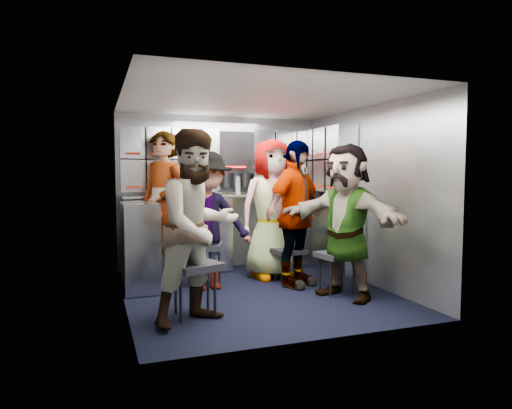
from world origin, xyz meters
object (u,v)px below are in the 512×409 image
object	(u,v)px
jump_seat_mid_left	(204,248)
attendant_arc_c	(272,209)
jump_seat_mid_right	(289,253)
jump_seat_near_right	(337,257)
jump_seat_near_left	(195,269)
attendant_arc_a	(198,227)
attendant_arc_d	(295,214)
attendant_arc_b	(207,221)
jump_seat_center	(266,241)
attendant_standing	(163,207)
attendant_arc_e	(346,221)

from	to	relation	value
jump_seat_mid_left	attendant_arc_c	xyz separation A→B (m)	(0.90, 0.10, 0.43)
jump_seat_mid_right	jump_seat_near_right	bearing A→B (deg)	-64.47
jump_seat_near_left	attendant_arc_a	size ratio (longest dim) A/B	0.31
attendant_arc_a	attendant_arc_d	size ratio (longest dim) A/B	1.00
attendant_arc_b	attendant_arc_c	xyz separation A→B (m)	(0.90, 0.28, 0.09)
jump_seat_center	attendant_arc_a	xyz separation A→B (m)	(-1.24, -1.59, 0.41)
jump_seat_center	attendant_arc_b	bearing A→B (deg)	-152.73
jump_seat_near_left	jump_seat_near_right	xyz separation A→B (m)	(1.64, 0.28, -0.04)
attendant_arc_b	attendant_standing	bearing A→B (deg)	134.08
jump_seat_near_left	attendant_arc_c	world-z (taller)	attendant_arc_c
attendant_arc_b	attendant_arc_c	size ratio (longest dim) A/B	0.90
jump_seat_near_left	jump_seat_mid_left	world-z (taller)	jump_seat_near_left
attendant_arc_a	attendant_arc_b	distance (m)	1.18
jump_seat_mid_right	jump_seat_near_left	bearing A→B (deg)	-145.90
jump_seat_near_right	attendant_arc_c	distance (m)	1.13
attendant_arc_a	jump_seat_mid_left	bearing A→B (deg)	52.13
jump_seat_near_right	attendant_standing	distance (m)	2.11
attendant_standing	jump_seat_near_right	bearing A→B (deg)	18.87
jump_seat_center	jump_seat_near_right	world-z (taller)	jump_seat_center
jump_seat_near_right	attendant_arc_c	size ratio (longest dim) A/B	0.26
attendant_arc_b	attendant_arc_a	bearing A→B (deg)	-104.96
attendant_standing	attendant_arc_c	distance (m)	1.33
attendant_arc_d	jump_seat_mid_left	bearing A→B (deg)	127.90
jump_seat_near_right	attendant_arc_b	bearing A→B (deg)	152.72
attendant_arc_d	jump_seat_mid_right	bearing A→B (deg)	59.88
attendant_standing	attendant_arc_b	bearing A→B (deg)	4.34
jump_seat_mid_left	jump_seat_near_left	bearing A→B (deg)	-107.08
jump_seat_mid_right	attendant_arc_c	size ratio (longest dim) A/B	0.23
attendant_standing	attendant_arc_a	distance (m)	1.59
jump_seat_mid_left	attendant_arc_c	size ratio (longest dim) A/B	0.31
jump_seat_mid_right	attendant_arc_e	distance (m)	0.97
jump_seat_near_right	jump_seat_mid_left	bearing A→B (deg)	146.76
jump_seat_near_left	jump_seat_mid_right	bearing A→B (deg)	34.10
attendant_standing	attendant_arc_e	size ratio (longest dim) A/B	1.11
jump_seat_near_right	attendant_arc_d	distance (m)	0.70
jump_seat_mid_left	attendant_standing	world-z (taller)	attendant_standing
attendant_standing	attendant_arc_a	world-z (taller)	attendant_standing
attendant_arc_d	attendant_arc_e	distance (m)	0.69
jump_seat_center	attendant_arc_b	world-z (taller)	attendant_arc_b
attendant_arc_d	attendant_arc_a	bearing A→B (deg)	-176.02
jump_seat_near_left	jump_seat_center	world-z (taller)	jump_seat_near_left
attendant_arc_a	attendant_arc_b	xyz separation A→B (m)	(0.35, 1.13, -0.07)
jump_seat_near_left	attendant_arc_a	distance (m)	0.45
attendant_arc_a	attendant_arc_c	bearing A→B (deg)	25.54
jump_seat_mid_left	attendant_arc_b	bearing A→B (deg)	-90.00
attendant_arc_b	attendant_arc_e	world-z (taller)	attendant_arc_e
attendant_arc_d	attendant_arc_c	bearing A→B (deg)	70.73
jump_seat_mid_left	jump_seat_center	distance (m)	0.94
jump_seat_near_left	attendant_arc_b	world-z (taller)	attendant_arc_b
attendant_arc_e	jump_seat_near_right	bearing A→B (deg)	155.71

